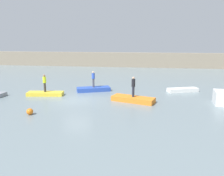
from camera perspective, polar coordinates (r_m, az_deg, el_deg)
ground_plane at (r=20.67m, az=-9.03°, el=-3.02°), size 120.00×120.00×0.00m
embankment_wall at (r=45.34m, az=0.68°, el=7.22°), size 80.00×1.20×2.87m
rowboat_yellow at (r=22.98m, az=-16.59°, el=-1.38°), size 3.57×1.56×0.35m
rowboat_blue at (r=23.93m, az=-4.72°, el=-0.30°), size 3.67×2.42×0.42m
rowboat_orange at (r=19.93m, az=5.37°, el=-2.85°), size 3.98×2.41×0.43m
rowboat_white at (r=24.67m, az=17.51°, el=-0.48°), size 3.34×1.93×0.40m
person_blue_shirt at (r=23.70m, az=-4.77°, el=2.45°), size 0.32×0.32×1.71m
person_dark_shirt at (r=19.65m, az=5.44°, el=0.58°), size 0.32×0.32×1.80m
person_hiviz_shirt at (r=22.75m, az=-16.76°, el=1.39°), size 0.32×0.32×1.72m
mooring_buoy at (r=17.50m, az=-20.16°, el=-5.64°), size 0.48×0.48×0.48m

